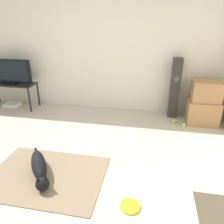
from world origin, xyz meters
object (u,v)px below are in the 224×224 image
object	(u,v)px
frisbee	(130,206)
cardboard_box_upper	(206,91)
dog	(39,167)
tennis_ball_by_boxes	(184,125)
tv_stand	(11,87)
tv	(8,72)
game_console	(12,105)
cardboard_box_lower	(202,112)
tennis_ball_near_speaker	(174,121)
floor_speaker	(175,88)

from	to	relation	value
frisbee	cardboard_box_upper	xyz separation A→B (m)	(1.08, 2.25, 0.60)
dog	tennis_ball_by_boxes	distance (m)	2.56
tv_stand	tv	xyz separation A→B (m)	(0.00, 0.00, 0.32)
frisbee	game_console	xyz separation A→B (m)	(-2.90, 2.32, 0.02)
dog	cardboard_box_upper	distance (m)	3.02
dog	cardboard_box_lower	xyz separation A→B (m)	(2.24, 1.94, 0.11)
game_console	dog	bearing A→B (deg)	-49.53
tv	tennis_ball_by_boxes	xyz separation A→B (m)	(3.57, -0.30, -0.75)
tennis_ball_near_speaker	game_console	xyz separation A→B (m)	(-3.48, 0.19, 0.00)
tv_stand	tennis_ball_near_speaker	world-z (taller)	tv_stand
floor_speaker	tennis_ball_by_boxes	world-z (taller)	floor_speaker
dog	tv	world-z (taller)	tv
frisbee	tennis_ball_by_boxes	distance (m)	2.14
cardboard_box_lower	tennis_ball_by_boxes	world-z (taller)	cardboard_box_lower
frisbee	tennis_ball_by_boxes	world-z (taller)	tennis_ball_by_boxes
tv_stand	game_console	size ratio (longest dim) A/B	3.34
dog	tennis_ball_by_boxes	bearing A→B (deg)	41.71
tv_stand	tennis_ball_near_speaker	size ratio (longest dim) A/B	16.02
dog	tennis_ball_near_speaker	bearing A→B (deg)	46.28
cardboard_box_lower	tennis_ball_by_boxes	bearing A→B (deg)	-144.30
frisbee	tv	xyz separation A→B (m)	(-2.83, 2.31, 0.77)
tv	tv_stand	bearing A→B (deg)	-90.00
dog	game_console	distance (m)	2.66
cardboard_box_lower	game_console	world-z (taller)	cardboard_box_lower
cardboard_box_lower	frisbee	bearing A→B (deg)	-115.64
tv_stand	game_console	world-z (taller)	tv_stand
tv_stand	tennis_ball_near_speaker	xyz separation A→B (m)	(3.41, -0.17, -0.43)
floor_speaker	frisbee	bearing A→B (deg)	-102.90
game_console	cardboard_box_upper	bearing A→B (deg)	-1.08
tv	cardboard_box_lower	bearing A→B (deg)	-0.97
cardboard_box_upper	floor_speaker	bearing A→B (deg)	158.88
frisbee	tennis_ball_near_speaker	bearing A→B (deg)	74.68
floor_speaker	cardboard_box_upper	bearing A→B (deg)	-21.12
floor_speaker	game_console	distance (m)	3.50
cardboard_box_lower	floor_speaker	xyz separation A→B (m)	(-0.51, 0.21, 0.36)
tv_stand	frisbee	bearing A→B (deg)	-39.18
floor_speaker	game_console	size ratio (longest dim) A/B	3.64
cardboard_box_upper	game_console	world-z (taller)	cardboard_box_upper
cardboard_box_lower	tennis_ball_near_speaker	xyz separation A→B (m)	(-0.49, -0.11, -0.19)
frisbee	tennis_ball_by_boxes	size ratio (longest dim) A/B	3.24
cardboard_box_lower	tennis_ball_near_speaker	distance (m)	0.54
tennis_ball_near_speaker	game_console	bearing A→B (deg)	176.82
cardboard_box_lower	floor_speaker	size ratio (longest dim) A/B	0.48
frisbee	cardboard_box_lower	world-z (taller)	cardboard_box_lower
cardboard_box_upper	tennis_ball_by_boxes	size ratio (longest dim) A/B	7.45
tv	game_console	size ratio (longest dim) A/B	3.18
frisbee	game_console	bearing A→B (deg)	141.25
cardboard_box_upper	cardboard_box_lower	bearing A→B (deg)	-133.86
cardboard_box_upper	floor_speaker	xyz separation A→B (m)	(-0.52, 0.20, -0.04)
floor_speaker	tv	size ratio (longest dim) A/B	1.15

